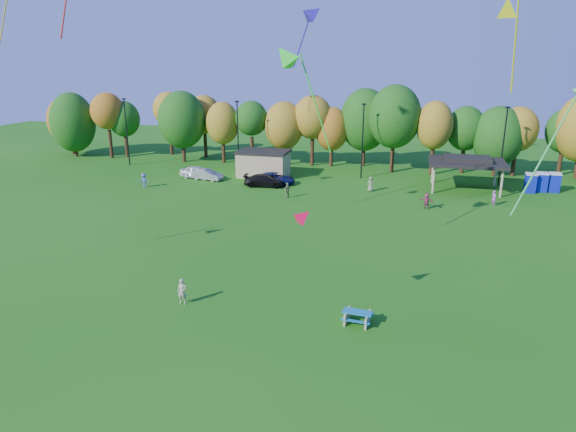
% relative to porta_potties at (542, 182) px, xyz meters
% --- Properties ---
extents(ground, '(160.00, 160.00, 0.00)m').
position_rel_porta_potties_xyz_m(ground, '(-22.21, -38.02, -1.10)').
color(ground, '#19600F').
rests_on(ground, ground).
extents(tree_line, '(93.57, 10.55, 11.15)m').
position_rel_porta_potties_xyz_m(tree_line, '(-23.24, 7.49, 4.82)').
color(tree_line, black).
rests_on(tree_line, ground).
extents(lamp_posts, '(64.50, 0.25, 9.09)m').
position_rel_porta_potties_xyz_m(lamp_posts, '(-20.21, 1.98, 3.80)').
color(lamp_posts, black).
rests_on(lamp_posts, ground).
extents(utility_building, '(6.30, 4.30, 3.25)m').
position_rel_porta_potties_xyz_m(utility_building, '(-32.21, -0.02, 0.54)').
color(utility_building, tan).
rests_on(utility_building, ground).
extents(pavilion, '(8.20, 6.20, 3.77)m').
position_rel_porta_potties_xyz_m(pavilion, '(-8.21, -1.02, 2.13)').
color(pavilion, tan).
rests_on(pavilion, ground).
extents(porta_potties, '(3.75, 2.02, 2.18)m').
position_rel_porta_potties_xyz_m(porta_potties, '(0.00, 0.00, 0.00)').
color(porta_potties, '#0D1CAF').
rests_on(porta_potties, ground).
extents(picnic_table, '(1.76, 1.50, 0.71)m').
position_rel_porta_potties_xyz_m(picnic_table, '(-16.30, -34.42, -0.68)').
color(picnic_table, tan).
rests_on(picnic_table, ground).
extents(kite_flyer, '(0.62, 0.43, 1.62)m').
position_rel_porta_potties_xyz_m(kite_flyer, '(-26.89, -34.66, -0.29)').
color(kite_flyer, '#B9A98A').
rests_on(kite_flyer, ground).
extents(car_a, '(4.68, 2.47, 1.52)m').
position_rel_porta_potties_xyz_m(car_a, '(-39.79, -3.13, -0.34)').
color(car_a, white).
rests_on(car_a, ground).
extents(car_b, '(4.11, 2.01, 1.30)m').
position_rel_porta_potties_xyz_m(car_b, '(-38.28, -3.66, -0.45)').
color(car_b, '#949599').
rests_on(car_b, ground).
extents(car_c, '(5.04, 3.24, 1.29)m').
position_rel_porta_potties_xyz_m(car_c, '(-29.67, -3.42, -0.45)').
color(car_c, '#0D1453').
rests_on(car_c, ground).
extents(car_d, '(4.92, 2.38, 1.38)m').
position_rel_porta_potties_xyz_m(car_d, '(-30.56, -5.12, -0.41)').
color(car_d, black).
rests_on(car_d, ground).
extents(far_person_0, '(1.59, 1.05, 1.64)m').
position_rel_porta_potties_xyz_m(far_person_0, '(-12.44, -10.01, -0.28)').
color(far_person_0, '#953E53').
rests_on(far_person_0, ground).
extents(far_person_1, '(0.65, 0.68, 1.56)m').
position_rel_porta_potties_xyz_m(far_person_1, '(-5.82, -7.00, -0.32)').
color(far_person_1, '#B153B1').
rests_on(far_person_1, ground).
extents(far_person_2, '(0.81, 1.03, 1.64)m').
position_rel_porta_potties_xyz_m(far_person_2, '(-26.77, -9.23, -0.28)').
color(far_person_2, '#878C56').
rests_on(far_person_2, ground).
extents(far_person_3, '(1.10, 0.70, 1.63)m').
position_rel_porta_potties_xyz_m(far_person_3, '(-43.86, -8.95, -0.28)').
color(far_person_3, '#4A5AA2').
rests_on(far_person_3, ground).
extents(far_person_4, '(0.90, 0.67, 1.67)m').
position_rel_porta_potties_xyz_m(far_person_4, '(-18.45, -4.33, -0.26)').
color(far_person_4, '#788259').
rests_on(far_person_4, ground).
extents(kite_0, '(2.68, 2.12, 4.55)m').
position_rel_porta_potties_xyz_m(kite_0, '(-21.45, -22.67, 16.18)').
color(kite_0, '#281C9F').
extents(kite_6, '(1.62, 3.28, 5.43)m').
position_rel_porta_potties_xyz_m(kite_6, '(-9.42, -28.07, 15.92)').
color(kite_6, yellow).
extents(kite_7, '(1.49, 1.45, 1.21)m').
position_rel_porta_potties_xyz_m(kite_7, '(-19.38, -34.78, 5.12)').
color(kite_7, '#FF0E3A').
extents(kite_12, '(4.48, 1.96, 7.51)m').
position_rel_porta_potties_xyz_m(kite_12, '(-22.75, -25.52, 13.29)').
color(kite_12, '#1CD420').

